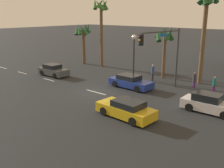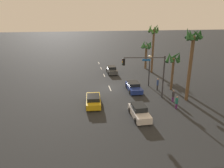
# 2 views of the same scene
# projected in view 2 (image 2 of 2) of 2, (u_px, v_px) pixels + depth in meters

# --- Properties ---
(ground_plane) EXTENTS (220.00, 220.00, 0.00)m
(ground_plane) POSITION_uv_depth(u_px,v_px,m) (110.00, 88.00, 34.27)
(ground_plane) COLOR #232628
(lane_stripe_0) EXTENTS (2.17, 0.14, 0.01)m
(lane_stripe_0) POSITION_uv_depth(u_px,v_px,m) (99.00, 63.00, 51.11)
(lane_stripe_0) COLOR silver
(lane_stripe_0) RESTS_ON ground_plane
(lane_stripe_1) EXTENTS (2.04, 0.14, 0.01)m
(lane_stripe_1) POSITION_uv_depth(u_px,v_px,m) (101.00, 68.00, 46.41)
(lane_stripe_1) COLOR silver
(lane_stripe_1) RESTS_ON ground_plane
(lane_stripe_2) EXTENTS (2.00, 0.14, 0.01)m
(lane_stripe_2) POSITION_uv_depth(u_px,v_px,m) (104.00, 75.00, 41.17)
(lane_stripe_2) COLOR silver
(lane_stripe_2) RESTS_ON ground_plane
(lane_stripe_3) EXTENTS (2.54, 0.14, 0.01)m
(lane_stripe_3) POSITION_uv_depth(u_px,v_px,m) (110.00, 88.00, 34.15)
(lane_stripe_3) COLOR silver
(lane_stripe_3) RESTS_ON ground_plane
(car_0) EXTENTS (4.02, 1.90, 1.40)m
(car_0) POSITION_uv_depth(u_px,v_px,m) (112.00, 70.00, 42.41)
(car_0) COLOR #474C51
(car_0) RESTS_ON ground_plane
(car_1) EXTENTS (4.64, 2.16, 1.34)m
(car_1) POSITION_uv_depth(u_px,v_px,m) (93.00, 100.00, 27.88)
(car_1) COLOR gold
(car_1) RESTS_ON ground_plane
(car_2) EXTENTS (4.31, 1.85, 1.48)m
(car_2) POSITION_uv_depth(u_px,v_px,m) (139.00, 112.00, 24.56)
(car_2) COLOR silver
(car_2) RESTS_ON ground_plane
(car_3) EXTENTS (4.64, 2.06, 1.32)m
(car_3) POSITION_uv_depth(u_px,v_px,m) (134.00, 87.00, 32.98)
(car_3) COLOR navy
(car_3) RESTS_ON ground_plane
(traffic_signal) EXTENTS (1.06, 5.87, 6.05)m
(traffic_signal) POSITION_uv_depth(u_px,v_px,m) (149.00, 69.00, 29.14)
(traffic_signal) COLOR #38383D
(traffic_signal) RESTS_ON ground_plane
(streetlamp) EXTENTS (0.56, 0.56, 5.14)m
(streetlamp) POSITION_uv_depth(u_px,v_px,m) (150.00, 64.00, 34.12)
(streetlamp) COLOR #2D2D33
(streetlamp) RESTS_ON ground_plane
(pedestrian_0) EXTENTS (0.36, 0.36, 1.66)m
(pedestrian_0) POSITION_uv_depth(u_px,v_px,m) (177.00, 102.00, 26.67)
(pedestrian_0) COLOR #59266B
(pedestrian_0) RESTS_ON ground_plane
(pedestrian_1) EXTENTS (0.46, 0.46, 1.66)m
(pedestrian_1) POSITION_uv_depth(u_px,v_px,m) (173.00, 96.00, 28.80)
(pedestrian_1) COLOR #59266B
(pedestrian_1) RESTS_ON ground_plane
(pedestrian_2) EXTENTS (0.43, 0.43, 1.91)m
(pedestrian_2) POSITION_uv_depth(u_px,v_px,m) (158.00, 84.00, 33.07)
(pedestrian_2) COLOR #333338
(pedestrian_2) RESTS_ON ground_plane
(palm_tree_0) EXTENTS (2.52, 2.78, 6.09)m
(palm_tree_0) POSITION_uv_depth(u_px,v_px,m) (173.00, 61.00, 32.23)
(palm_tree_0) COLOR brown
(palm_tree_0) RESTS_ON ground_plane
(palm_tree_1) EXTENTS (2.33, 2.38, 9.86)m
(palm_tree_1) POSITION_uv_depth(u_px,v_px,m) (192.00, 47.00, 27.29)
(palm_tree_1) COLOR brown
(palm_tree_1) RESTS_ON ground_plane
(palm_tree_2) EXTENTS (2.46, 2.52, 9.55)m
(palm_tree_2) POSITION_uv_depth(u_px,v_px,m) (153.00, 38.00, 40.96)
(palm_tree_2) COLOR brown
(palm_tree_2) RESTS_ON ground_plane
(palm_tree_3) EXTENTS (2.81, 2.74, 6.08)m
(palm_tree_3) POSITION_uv_depth(u_px,v_px,m) (147.00, 48.00, 45.01)
(palm_tree_3) COLOR brown
(palm_tree_3) RESTS_ON ground_plane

